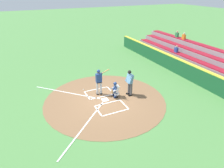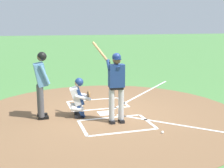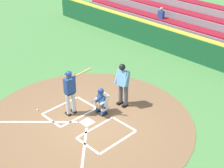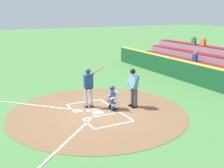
% 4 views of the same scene
% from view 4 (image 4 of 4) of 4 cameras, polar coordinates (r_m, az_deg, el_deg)
% --- Properties ---
extents(ground_plane, '(120.00, 120.00, 0.00)m').
position_cam_4_polar(ground_plane, '(12.90, -2.90, -5.72)').
color(ground_plane, '#4C8442').
extents(dirt_circle, '(8.00, 8.00, 0.01)m').
position_cam_4_polar(dirt_circle, '(12.90, -2.90, -5.69)').
color(dirt_circle, brown).
rests_on(dirt_circle, ground).
extents(home_plate_and_chalk, '(7.93, 4.91, 0.01)m').
position_cam_4_polar(home_plate_and_chalk, '(12.58, -6.57, -6.26)').
color(home_plate_and_chalk, white).
rests_on(home_plate_and_chalk, dirt_circle).
extents(batter, '(0.95, 0.68, 2.13)m').
position_cam_4_polar(batter, '(13.29, -4.68, -0.16)').
color(batter, '#BCBCBC').
rests_on(batter, ground).
extents(catcher, '(0.59, 0.66, 1.13)m').
position_cam_4_polar(catcher, '(13.09, 0.15, -2.66)').
color(catcher, black).
rests_on(catcher, ground).
extents(plate_umpire, '(0.59, 0.43, 1.86)m').
position_cam_4_polar(plate_umpire, '(13.31, 4.33, -0.23)').
color(plate_umpire, '#4C4C51').
rests_on(plate_umpire, ground).
extents(baseball, '(0.07, 0.07, 0.07)m').
position_cam_4_polar(baseball, '(14.34, -9.39, -3.63)').
color(baseball, white).
rests_on(baseball, ground).
extents(backstop_wall, '(22.00, 0.36, 1.31)m').
position_cam_4_polar(backstop_wall, '(17.08, 20.62, 0.72)').
color(backstop_wall, '#19512D').
rests_on(backstop_wall, ground).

